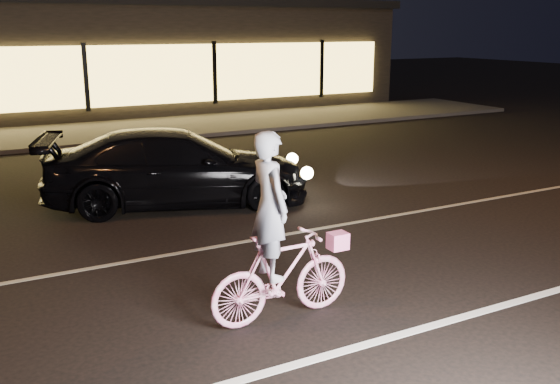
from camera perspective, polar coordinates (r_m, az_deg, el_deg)
ground at (r=8.12m, az=4.92°, el=-8.35°), size 90.00×90.00×0.00m
lane_stripe_near at (r=7.03m, az=11.74°, el=-12.44°), size 60.00×0.12×0.01m
lane_stripe_far at (r=9.73m, az=-1.51°, el=-4.25°), size 60.00×0.10×0.01m
sidewalk at (r=19.91m, az=-15.96°, el=5.26°), size 30.00×4.00×0.12m
storefront at (r=25.55m, az=-19.30°, el=11.73°), size 25.40×8.42×4.20m
cyclist at (r=6.87m, az=-0.13°, el=-5.80°), size 1.71×0.59×2.16m
sedan at (r=11.57m, az=-9.35°, el=2.21°), size 5.14×3.27×1.39m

